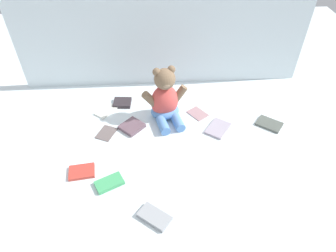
{
  "coord_description": "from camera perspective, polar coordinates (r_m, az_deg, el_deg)",
  "views": [
    {
      "loc": [
        -0.07,
        -1.15,
        1.04
      ],
      "look_at": [
        -0.0,
        -0.1,
        0.1
      ],
      "focal_mm": 32.16,
      "sensor_mm": 36.0,
      "label": 1
    }
  ],
  "objects": [
    {
      "name": "ground_plane",
      "position": [
        1.56,
        -0.14,
        -0.29
      ],
      "size": [
        3.2,
        3.2,
        0.0
      ],
      "primitive_type": "plane",
      "color": "silver"
    },
    {
      "name": "backdrop_drape",
      "position": [
        1.74,
        -1.06,
        17.9
      ],
      "size": [
        1.64,
        0.03,
        0.68
      ],
      "primitive_type": "cube",
      "color": "silver",
      "rests_on": "ground_plane"
    },
    {
      "name": "teddy_bear",
      "position": [
        1.56,
        -0.54,
        4.94
      ],
      "size": [
        0.25,
        0.24,
        0.29
      ],
      "rotation": [
        0.0,
        0.0,
        0.24
      ],
      "color": "#D84C47",
      "rests_on": "ground_plane"
    },
    {
      "name": "book_case_0",
      "position": [
        1.21,
        -2.59,
        -16.81
      ],
      "size": [
        0.14,
        0.13,
        0.02
      ],
      "primitive_type": "cube",
      "rotation": [
        0.0,
        0.0,
        0.91
      ],
      "color": "#94999E",
      "rests_on": "ground_plane"
    },
    {
      "name": "book_case_1",
      "position": [
        1.66,
        18.63,
        0.38
      ],
      "size": [
        0.15,
        0.14,
        0.01
      ],
      "primitive_type": "cube",
      "rotation": [
        0.0,
        0.0,
        4.05
      ],
      "color": "#505750",
      "rests_on": "ground_plane"
    },
    {
      "name": "book_case_2",
      "position": [
        1.56,
        -6.84,
        -0.1
      ],
      "size": [
        0.15,
        0.15,
        0.02
      ],
      "primitive_type": "cube",
      "rotation": [
        0.0,
        0.0,
        2.37
      ],
      "color": "#624954",
      "rests_on": "ground_plane"
    },
    {
      "name": "book_case_3",
      "position": [
        1.69,
        -11.63,
        2.87
      ],
      "size": [
        0.13,
        0.14,
        0.01
      ],
      "primitive_type": "cube",
      "rotation": [
        0.0,
        0.0,
        2.49
      ],
      "color": "silver",
      "rests_on": "ground_plane"
    },
    {
      "name": "book_case_4",
      "position": [
        1.33,
        -11.06,
        -10.54
      ],
      "size": [
        0.13,
        0.11,
        0.02
      ],
      "primitive_type": "cube",
      "rotation": [
        0.0,
        0.0,
        5.17
      ],
      "color": "#42A564",
      "rests_on": "ground_plane"
    },
    {
      "name": "book_case_5",
      "position": [
        1.57,
        9.43,
        -0.43
      ],
      "size": [
        0.15,
        0.16,
        0.01
      ],
      "primitive_type": "cube",
      "rotation": [
        0.0,
        0.0,
        2.52
      ],
      "color": "#A399AA",
      "rests_on": "ground_plane"
    },
    {
      "name": "book_case_6",
      "position": [
        1.55,
        -11.59,
        -1.27
      ],
      "size": [
        0.11,
        0.13,
        0.01
      ],
      "primitive_type": "cube",
      "rotation": [
        0.0,
        0.0,
        5.86
      ],
      "color": "#645756",
      "rests_on": "ground_plane"
    },
    {
      "name": "book_case_7",
      "position": [
        1.4,
        -16.02,
        -8.33
      ],
      "size": [
        0.12,
        0.09,
        0.01
      ],
      "primitive_type": "cube",
      "rotation": [
        0.0,
        0.0,
        1.7
      ],
      "color": "#C23B30",
      "rests_on": "ground_plane"
    },
    {
      "name": "book_case_8",
      "position": [
        1.65,
        5.62,
        2.42
      ],
      "size": [
        0.12,
        0.13,
        0.01
      ],
      "primitive_type": "cube",
      "rotation": [
        0.0,
        0.0,
        0.62
      ],
      "color": "#A47C81",
      "rests_on": "ground_plane"
    },
    {
      "name": "book_case_9",
      "position": [
        1.72,
        -8.66,
        4.38
      ],
      "size": [
        0.1,
        0.09,
        0.02
      ],
      "primitive_type": "cube",
      "rotation": [
        0.0,
        0.0,
        4.63
      ],
      "color": "#2D2629",
      "rests_on": "ground_plane"
    }
  ]
}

